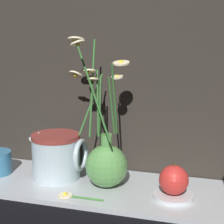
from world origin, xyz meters
name	(u,v)px	position (x,y,z in m)	size (l,w,h in m)	color
ground_plane	(114,191)	(0.00, 0.00, 0.00)	(6.00, 6.00, 0.00)	black
shelf	(114,189)	(0.00, 0.00, 0.01)	(0.88, 0.26, 0.01)	#B2B7BC
vase_with_flowers	(106,160)	(-0.02, 0.00, 0.08)	(0.18, 0.19, 0.39)	#59994C
ceramic_pitcher	(57,154)	(-0.17, 0.02, 0.08)	(0.16, 0.14, 0.14)	silver
saucer_plate	(173,196)	(0.16, -0.02, 0.02)	(0.10, 0.10, 0.01)	silver
orange_fruit	(174,180)	(0.16, -0.02, 0.06)	(0.07, 0.07, 0.08)	red
loose_daisy	(70,196)	(-0.09, -0.09, 0.02)	(0.12, 0.04, 0.01)	#3D7A33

